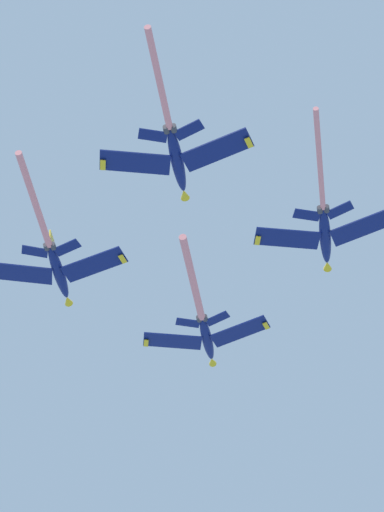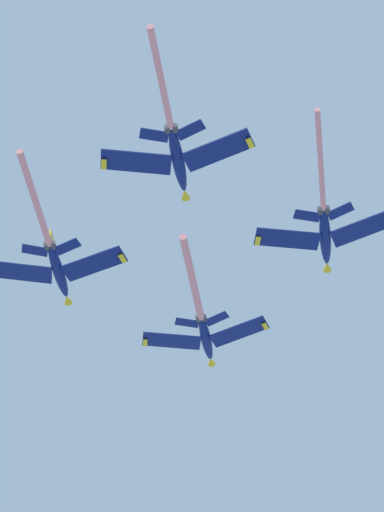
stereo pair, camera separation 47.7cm
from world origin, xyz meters
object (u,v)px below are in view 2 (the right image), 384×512
jet_right_wing (324,224)px  jet_slot (175,145)px  jet_lead (202,320)px  jet_left_wing (53,254)px

jet_right_wing → jet_slot: (-16.62, 18.43, -8.50)m
jet_lead → jet_left_wing: (-17.09, 18.79, -8.73)m
jet_right_wing → jet_lead: bearing=48.9°
jet_lead → jet_slot: (-33.30, -0.69, -17.12)m
jet_lead → jet_left_wing: bearing=132.3°
jet_lead → jet_slot: bearing=-178.8°
jet_slot → jet_lead: bearing=1.2°
jet_right_wing → jet_slot: bearing=132.0°
jet_lead → jet_slot: size_ratio=1.12×
jet_left_wing → jet_right_wing: jet_left_wing is taller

